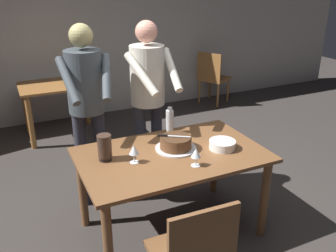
{
  "coord_description": "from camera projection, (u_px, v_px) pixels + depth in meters",
  "views": [
    {
      "loc": [
        -1.15,
        -2.38,
        2.08
      ],
      "look_at": [
        0.06,
        0.21,
        0.9
      ],
      "focal_mm": 39.09,
      "sensor_mm": 36.0,
      "label": 1
    }
  ],
  "objects": [
    {
      "name": "main_dining_table",
      "position": [
        172.0,
        165.0,
        2.99
      ],
      "size": [
        1.49,
        0.93,
        0.75
      ],
      "color": "brown",
      "rests_on": "ground_plane"
    },
    {
      "name": "background_chair_0",
      "position": [
        212.0,
        76.0,
        6.23
      ],
      "size": [
        0.6,
        0.6,
        0.9
      ],
      "color": "#9E6633",
      "rests_on": "ground_plane"
    },
    {
      "name": "back_wall",
      "position": [
        78.0,
        28.0,
        5.41
      ],
      "size": [
        10.0,
        0.12,
        2.7
      ],
      "primitive_type": "cube",
      "color": "#BCB7AD",
      "rests_on": "ground_plane"
    },
    {
      "name": "ground_plane",
      "position": [
        171.0,
        229.0,
        3.24
      ],
      "size": [
        14.0,
        14.0,
        0.0
      ],
      "primitive_type": "plane",
      "color": "#383330"
    },
    {
      "name": "background_table",
      "position": [
        59.0,
        96.0,
        4.93
      ],
      "size": [
        1.0,
        0.7,
        0.74
      ],
      "color": "#9E6633",
      "rests_on": "ground_plane"
    },
    {
      "name": "person_cutting_cake",
      "position": [
        148.0,
        91.0,
        3.42
      ],
      "size": [
        0.46,
        0.57,
        1.72
      ],
      "color": "#2D2D38",
      "rests_on": "ground_plane"
    },
    {
      "name": "water_bottle",
      "position": [
        170.0,
        121.0,
        3.28
      ],
      "size": [
        0.07,
        0.07,
        0.25
      ],
      "color": "silver",
      "rests_on": "main_dining_table"
    },
    {
      "name": "cake_knife",
      "position": [
        167.0,
        136.0,
        2.99
      ],
      "size": [
        0.24,
        0.16,
        0.02
      ],
      "color": "silver",
      "rests_on": "cake_on_platter"
    },
    {
      "name": "wine_glass_near",
      "position": [
        196.0,
        153.0,
        2.72
      ],
      "size": [
        0.08,
        0.08,
        0.14
      ],
      "color": "silver",
      "rests_on": "main_dining_table"
    },
    {
      "name": "hurricane_lamp",
      "position": [
        105.0,
        147.0,
        2.8
      ],
      "size": [
        0.11,
        0.11,
        0.21
      ],
      "color": "black",
      "rests_on": "main_dining_table"
    },
    {
      "name": "wine_glass_far",
      "position": [
        134.0,
        150.0,
        2.77
      ],
      "size": [
        0.08,
        0.08,
        0.14
      ],
      "color": "silver",
      "rests_on": "main_dining_table"
    },
    {
      "name": "cake_on_platter",
      "position": [
        176.0,
        143.0,
        3.0
      ],
      "size": [
        0.34,
        0.34,
        0.11
      ],
      "color": "silver",
      "rests_on": "main_dining_table"
    },
    {
      "name": "plate_stack",
      "position": [
        222.0,
        145.0,
        3.02
      ],
      "size": [
        0.22,
        0.22,
        0.07
      ],
      "color": "white",
      "rests_on": "main_dining_table"
    },
    {
      "name": "person_standing_beside",
      "position": [
        87.0,
        98.0,
        3.22
      ],
      "size": [
        0.47,
        0.56,
        1.72
      ],
      "color": "#2D2D38",
      "rests_on": "ground_plane"
    }
  ]
}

